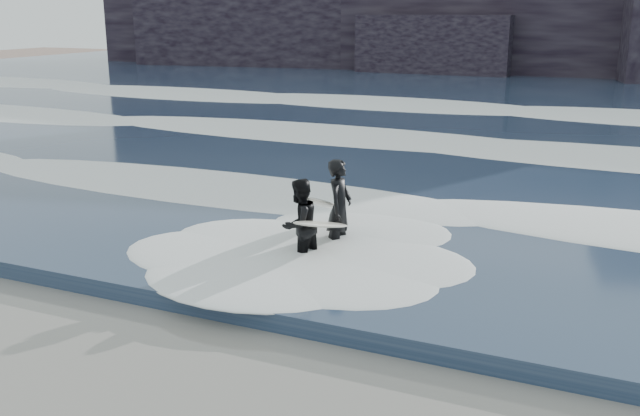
% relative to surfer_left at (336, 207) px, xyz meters
% --- Properties ---
extents(sea, '(90.00, 52.00, 0.30)m').
position_rel_surfer_left_xyz_m(sea, '(0.23, 22.56, -0.75)').
color(sea, '#25354E').
rests_on(sea, ground).
extents(foam_near, '(60.00, 3.20, 0.20)m').
position_rel_surfer_left_xyz_m(foam_near, '(0.23, 2.56, -0.50)').
color(foam_near, white).
rests_on(foam_near, sea).
extents(foam_mid, '(60.00, 4.00, 0.24)m').
position_rel_surfer_left_xyz_m(foam_mid, '(0.23, 9.56, -0.48)').
color(foam_mid, white).
rests_on(foam_mid, sea).
extents(foam_far, '(60.00, 4.80, 0.30)m').
position_rel_surfer_left_xyz_m(foam_far, '(0.23, 18.56, -0.45)').
color(foam_far, white).
rests_on(foam_far, sea).
extents(surfer_left, '(0.94, 1.88, 1.79)m').
position_rel_surfer_left_xyz_m(surfer_left, '(0.00, 0.00, 0.00)').
color(surfer_left, black).
rests_on(surfer_left, ground).
extents(surfer_right, '(1.11, 1.90, 1.61)m').
position_rel_surfer_left_xyz_m(surfer_right, '(-0.22, -0.97, -0.09)').
color(surfer_right, black).
rests_on(surfer_right, ground).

